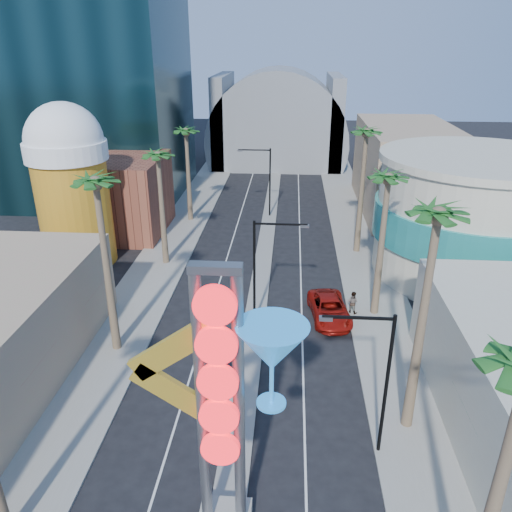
{
  "coord_description": "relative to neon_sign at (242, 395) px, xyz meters",
  "views": [
    {
      "loc": [
        2.39,
        -11.61,
        19.3
      ],
      "look_at": [
        0.02,
        21.35,
        4.81
      ],
      "focal_mm": 35.0,
      "sensor_mm": 36.0,
      "label": 1
    }
  ],
  "objects": [
    {
      "name": "beer_mug",
      "position": [
        -17.82,
        27.04,
        0.54
      ],
      "size": [
        7.0,
        7.0,
        14.5
      ],
      "color": "orange",
      "rests_on": "ground"
    },
    {
      "name": "brick_filler_west",
      "position": [
        -16.82,
        35.04,
        -3.31
      ],
      "size": [
        10.0,
        10.0,
        8.0
      ],
      "primitive_type": "cube",
      "color": "brown",
      "rests_on": "ground"
    },
    {
      "name": "turquoise_building",
      "position": [
        17.18,
        27.04,
        -2.06
      ],
      "size": [
        16.6,
        16.6,
        10.6
      ],
      "color": "beige",
      "rests_on": "ground"
    },
    {
      "name": "pedestrian_b",
      "position": [
        6.48,
        18.88,
        -6.28
      ],
      "size": [
        1.07,
        1.0,
        1.75
      ],
      "primitive_type": "imported",
      "rotation": [
        0.0,
        0.0,
        2.62
      ],
      "color": "gray",
      "rests_on": "sidewalk_east"
    },
    {
      "name": "median",
      "position": [
        -0.82,
        35.04,
        -7.23
      ],
      "size": [
        1.6,
        84.0,
        0.15
      ],
      "primitive_type": "cube",
      "color": "gray",
      "rests_on": "ground"
    },
    {
      "name": "canopy",
      "position": [
        -0.82,
        69.04,
        -3.0
      ],
      "size": [
        22.0,
        16.0,
        22.0
      ],
      "color": "slate",
      "rests_on": "ground"
    },
    {
      "name": "sidewalk_west",
      "position": [
        -10.32,
        32.04,
        -7.23
      ],
      "size": [
        5.0,
        100.0,
        0.15
      ],
      "primitive_type": "cube",
      "color": "gray",
      "rests_on": "ground"
    },
    {
      "name": "palm_2",
      "position": [
        -9.82,
        27.04,
        2.17
      ],
      "size": [
        2.4,
        2.4,
        11.2
      ],
      "color": "brown",
      "rests_on": "ground"
    },
    {
      "name": "sidewalk_east",
      "position": [
        8.68,
        32.04,
        -7.23
      ],
      "size": [
        5.0,
        100.0,
        0.15
      ],
      "primitive_type": "cube",
      "color": "gray",
      "rests_on": "ground"
    },
    {
      "name": "palm_5",
      "position": [
        8.18,
        7.04,
        3.96
      ],
      "size": [
        2.4,
        2.4,
        13.2
      ],
      "color": "brown",
      "rests_on": "ground"
    },
    {
      "name": "streetlight_1",
      "position": [
        -1.36,
        41.04,
        -2.43
      ],
      "size": [
        3.79,
        0.25,
        8.0
      ],
      "color": "black",
      "rests_on": "ground"
    },
    {
      "name": "filler_east",
      "position": [
        15.18,
        45.04,
        -2.31
      ],
      "size": [
        10.0,
        20.0,
        10.0
      ],
      "primitive_type": "cube",
      "color": "tan",
      "rests_on": "ground"
    },
    {
      "name": "palm_3",
      "position": [
        -9.82,
        39.04,
        2.17
      ],
      "size": [
        2.4,
        2.4,
        11.2
      ],
      "color": "brown",
      "rests_on": "ground"
    },
    {
      "name": "streetlight_2",
      "position": [
        5.91,
        5.04,
        -2.47
      ],
      "size": [
        3.45,
        0.25,
        8.0
      ],
      "color": "black",
      "rests_on": "ground"
    },
    {
      "name": "red_pickup",
      "position": [
        4.71,
        18.1,
        -6.51
      ],
      "size": [
        3.34,
        6.0,
        1.59
      ],
      "primitive_type": "imported",
      "rotation": [
        0.0,
        0.0,
        0.13
      ],
      "color": "#A1130C",
      "rests_on": "ground"
    },
    {
      "name": "palm_6",
      "position": [
        8.18,
        19.04,
        2.62
      ],
      "size": [
        2.4,
        2.4,
        11.7
      ],
      "color": "brown",
      "rests_on": "ground"
    },
    {
      "name": "palm_1",
      "position": [
        -9.82,
        13.04,
        3.52
      ],
      "size": [
        2.4,
        2.4,
        12.7
      ],
      "color": "brown",
      "rests_on": "ground"
    },
    {
      "name": "neon_sign",
      "position": [
        0.0,
        0.0,
        0.0
      ],
      "size": [
        6.53,
        2.6,
        12.55
      ],
      "color": "gray",
      "rests_on": "ground"
    },
    {
      "name": "streetlight_0",
      "position": [
        -0.27,
        17.04,
        -2.43
      ],
      "size": [
        3.79,
        0.25,
        8.0
      ],
      "color": "black",
      "rests_on": "ground"
    },
    {
      "name": "palm_7",
      "position": [
        8.18,
        31.04,
        3.52
      ],
      "size": [
        2.4,
        2.4,
        12.7
      ],
      "color": "brown",
      "rests_on": "ground"
    }
  ]
}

